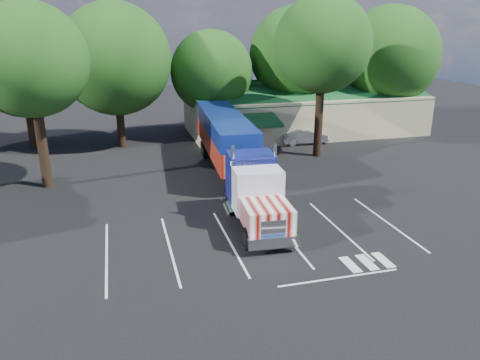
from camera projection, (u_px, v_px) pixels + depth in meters
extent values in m
plane|color=black|center=(208.00, 202.00, 30.68)|extent=(120.00, 120.00, 0.00)
cube|color=tan|center=(303.00, 113.00, 49.93)|extent=(24.00, 11.00, 4.00)
cube|color=#154924|center=(313.00, 92.00, 46.93)|extent=(24.20, 6.25, 2.10)
cube|color=#154924|center=(296.00, 86.00, 51.32)|extent=(24.20, 6.25, 2.10)
cube|color=tan|center=(245.00, 134.00, 42.95)|extent=(5.00, 2.50, 2.80)
cube|color=#154924|center=(249.00, 121.00, 41.28)|extent=(5.40, 3.19, 0.80)
cylinder|color=black|center=(31.00, 127.00, 43.14)|extent=(0.70, 0.70, 4.00)
sphere|color=#193F12|center=(23.00, 70.00, 41.48)|extent=(8.40, 8.40, 8.40)
cylinder|color=black|center=(121.00, 124.00, 43.58)|extent=(0.70, 0.70, 4.30)
sphere|color=#193F12|center=(115.00, 59.00, 41.69)|extent=(10.00, 10.00, 10.00)
cylinder|color=black|center=(212.00, 120.00, 47.09)|extent=(0.70, 0.70, 3.60)
sphere|color=#193F12|center=(211.00, 72.00, 45.55)|extent=(8.00, 8.00, 8.00)
cylinder|color=black|center=(294.00, 111.00, 49.61)|extent=(0.70, 0.70, 4.50)
sphere|color=#193F12|center=(297.00, 54.00, 47.72)|extent=(9.60, 9.60, 9.60)
cylinder|color=black|center=(384.00, 111.00, 51.05)|extent=(0.70, 0.70, 3.90)
sphere|color=#193F12|center=(389.00, 56.00, 49.17)|extent=(10.40, 10.40, 10.40)
cylinder|color=black|center=(42.00, 146.00, 32.64)|extent=(0.70, 0.70, 6.00)
sphere|color=#193F12|center=(30.00, 60.00, 30.75)|extent=(7.60, 7.60, 7.60)
cylinder|color=black|center=(319.00, 119.00, 40.23)|extent=(0.70, 0.70, 6.50)
sphere|color=#193F12|center=(323.00, 44.00, 38.22)|extent=(8.00, 8.00, 8.00)
cube|color=black|center=(256.00, 210.00, 27.20)|extent=(1.55, 7.58, 0.27)
cube|color=white|center=(274.00, 243.00, 23.50)|extent=(2.70, 0.44, 0.59)
cube|color=white|center=(273.00, 229.00, 23.49)|extent=(1.30, 0.21, 0.97)
cube|color=white|center=(267.00, 216.00, 24.57)|extent=(2.63, 2.73, 1.24)
cube|color=silver|center=(258.00, 190.00, 26.36)|extent=(2.79, 1.89, 2.47)
cube|color=black|center=(261.00, 185.00, 25.53)|extent=(2.47, 0.24, 1.07)
cube|color=white|center=(254.00, 162.00, 26.75)|extent=(2.80, 0.28, 0.27)
cube|color=#0D0C5A|center=(250.00, 176.00, 28.08)|extent=(2.82, 2.32, 2.90)
cylinder|color=white|center=(233.00, 177.00, 26.83)|extent=(0.21, 0.21, 3.65)
cylinder|color=white|center=(275.00, 174.00, 27.29)|extent=(0.21, 0.21, 3.65)
cylinder|color=white|center=(231.00, 212.00, 27.03)|extent=(0.82, 1.76, 0.71)
cylinder|color=white|center=(279.00, 208.00, 27.57)|extent=(0.82, 1.76, 0.71)
cube|color=silver|center=(225.00, 141.00, 36.80)|extent=(3.66, 13.91, 1.61)
cube|color=navy|center=(224.00, 123.00, 36.33)|extent=(3.66, 13.91, 1.29)
cube|color=black|center=(216.00, 144.00, 41.44)|extent=(1.53, 3.84, 0.38)
cube|color=black|center=(228.00, 184.00, 31.77)|extent=(0.14, 0.14, 1.50)
cube|color=black|center=(250.00, 183.00, 32.05)|extent=(0.14, 0.14, 1.50)
cube|color=white|center=(212.00, 142.00, 43.87)|extent=(2.58, 0.29, 0.13)
cylinder|color=black|center=(248.00, 239.00, 24.17)|extent=(0.45, 1.20, 1.18)
cylinder|color=black|center=(290.00, 235.00, 24.59)|extent=(0.45, 1.20, 1.18)
cylinder|color=black|center=(231.00, 204.00, 28.76)|extent=(0.45, 1.20, 1.18)
cylinder|color=black|center=(267.00, 201.00, 29.18)|extent=(0.45, 1.20, 1.18)
cylinder|color=black|center=(228.00, 197.00, 29.86)|extent=(0.45, 1.20, 1.18)
cylinder|color=black|center=(262.00, 195.00, 30.28)|extent=(0.45, 1.20, 1.18)
cylinder|color=black|center=(205.00, 151.00, 40.53)|extent=(0.45, 1.20, 1.18)
cylinder|color=black|center=(231.00, 150.00, 40.95)|extent=(0.45, 1.20, 1.18)
cylinder|color=black|center=(203.00, 147.00, 41.73)|extent=(0.45, 1.20, 1.18)
cylinder|color=black|center=(228.00, 146.00, 42.15)|extent=(0.45, 1.20, 1.18)
imported|color=black|center=(280.00, 212.00, 26.83)|extent=(0.52, 0.70, 1.75)
imported|color=black|center=(253.00, 157.00, 39.20)|extent=(1.48, 1.84, 0.94)
imported|color=#999CA0|center=(304.00, 136.00, 45.06)|extent=(4.65, 1.65, 1.53)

